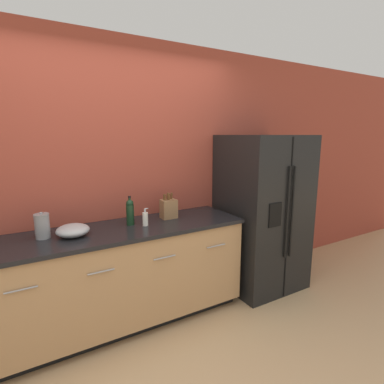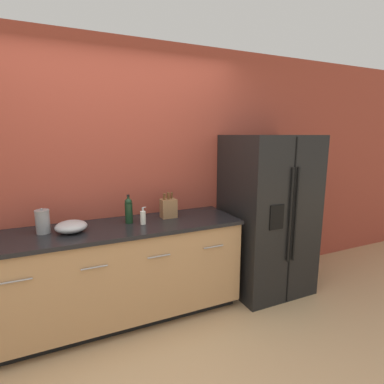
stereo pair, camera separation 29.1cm
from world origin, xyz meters
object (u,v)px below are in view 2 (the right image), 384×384
(knife_block, at_px, (168,208))
(refrigerator, at_px, (267,214))
(soap_dispenser, at_px, (143,217))
(mixing_bowl, at_px, (71,227))
(steel_canister, at_px, (43,221))
(wine_bottle, at_px, (129,210))

(knife_block, bearing_deg, refrigerator, -7.37)
(knife_block, distance_m, soap_dispenser, 0.31)
(mixing_bowl, bearing_deg, steel_canister, 161.45)
(wine_bottle, relative_size, soap_dispenser, 1.66)
(mixing_bowl, bearing_deg, knife_block, 5.77)
(refrigerator, height_order, wine_bottle, refrigerator)
(wine_bottle, height_order, steel_canister, wine_bottle)
(steel_canister, xyz_separation_m, mixing_bowl, (0.21, -0.07, -0.05))
(wine_bottle, relative_size, mixing_bowl, 1.03)
(refrigerator, xyz_separation_m, knife_block, (-1.09, 0.14, 0.15))
(knife_block, bearing_deg, mixing_bowl, -174.23)
(soap_dispenser, distance_m, steel_canister, 0.82)
(knife_block, bearing_deg, steel_canister, -179.00)
(refrigerator, relative_size, mixing_bowl, 6.63)
(soap_dispenser, bearing_deg, wine_bottle, 138.98)
(wine_bottle, bearing_deg, mixing_bowl, -172.44)
(knife_block, height_order, mixing_bowl, knife_block)
(knife_block, relative_size, wine_bottle, 0.95)
(knife_block, distance_m, steel_canister, 1.11)
(knife_block, relative_size, mixing_bowl, 0.97)
(soap_dispenser, relative_size, mixing_bowl, 0.62)
(knife_block, xyz_separation_m, soap_dispenser, (-0.29, -0.12, -0.03))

